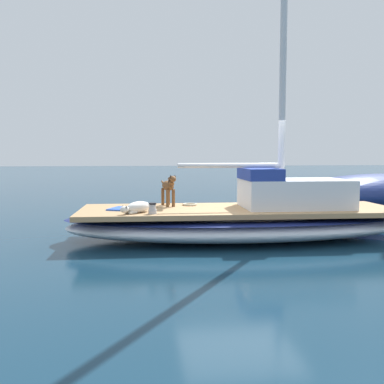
% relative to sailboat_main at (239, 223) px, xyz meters
% --- Properties ---
extents(ground_plane, '(120.00, 120.00, 0.00)m').
position_rel_sailboat_main_xyz_m(ground_plane, '(0.00, 0.00, -0.34)').
color(ground_plane, '#143347').
extents(sailboat_main, '(2.76, 7.32, 0.66)m').
position_rel_sailboat_main_xyz_m(sailboat_main, '(0.00, 0.00, 0.00)').
color(sailboat_main, white).
rests_on(sailboat_main, ground).
extents(mast_main, '(0.14, 2.27, 8.58)m').
position_rel_sailboat_main_xyz_m(mast_main, '(0.03, 0.77, 4.22)').
color(mast_main, silver).
rests_on(mast_main, sailboat_main).
extents(cabin_house, '(1.47, 2.27, 0.84)m').
position_rel_sailboat_main_xyz_m(cabin_house, '(0.04, 1.12, 0.67)').
color(cabin_house, silver).
rests_on(cabin_house, sailboat_main).
extents(dog_white, '(0.73, 0.73, 0.22)m').
position_rel_sailboat_main_xyz_m(dog_white, '(0.48, -2.13, 0.43)').
color(dog_white, silver).
rests_on(dog_white, sailboat_main).
extents(dog_brown, '(0.93, 0.33, 0.70)m').
position_rel_sailboat_main_xyz_m(dog_brown, '(-0.52, -1.45, 0.75)').
color(dog_brown, brown).
rests_on(dog_brown, sailboat_main).
extents(deck_winch, '(0.16, 0.16, 0.21)m').
position_rel_sailboat_main_xyz_m(deck_winch, '(0.66, -1.84, 0.42)').
color(deck_winch, '#B7B7BC').
rests_on(deck_winch, sailboat_main).
extents(coiled_rope, '(0.32, 0.32, 0.04)m').
position_rel_sailboat_main_xyz_m(coiled_rope, '(-0.60, -0.97, 0.35)').
color(coiled_rope, beige).
rests_on(coiled_rope, sailboat_main).
extents(deck_towel, '(0.66, 0.55, 0.03)m').
position_rel_sailboat_main_xyz_m(deck_towel, '(-0.09, -2.48, 0.34)').
color(deck_towel, blue).
rests_on(deck_towel, sailboat_main).
extents(moored_boat_port_side, '(4.34, 7.15, 8.32)m').
position_rel_sailboat_main_xyz_m(moored_boat_port_side, '(-4.08, 5.61, 0.28)').
color(moored_boat_port_side, navy).
rests_on(moored_boat_port_side, ground).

